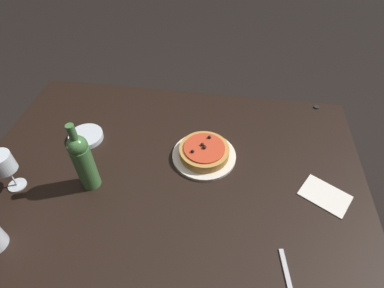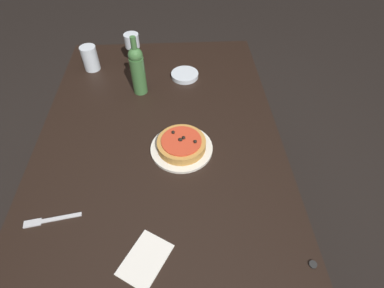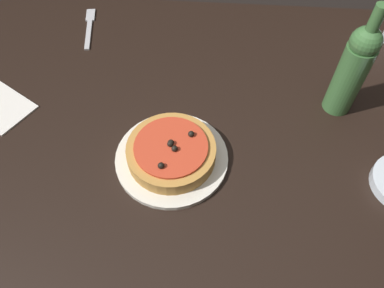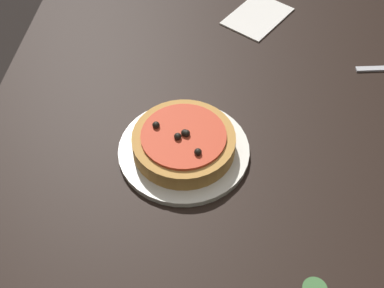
% 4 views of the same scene
% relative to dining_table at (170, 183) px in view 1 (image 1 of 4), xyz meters
% --- Properties ---
extents(ground_plane, '(14.00, 14.00, 0.00)m').
position_rel_dining_table_xyz_m(ground_plane, '(0.00, 0.00, -0.66)').
color(ground_plane, black).
extents(dining_table, '(1.47, 1.03, 0.74)m').
position_rel_dining_table_xyz_m(dining_table, '(0.00, 0.00, 0.00)').
color(dining_table, black).
rests_on(dining_table, ground_plane).
extents(dinner_plate, '(0.25, 0.25, 0.01)m').
position_rel_dining_table_xyz_m(dinner_plate, '(0.12, 0.09, 0.08)').
color(dinner_plate, silver).
rests_on(dinner_plate, dining_table).
extents(pizza, '(0.20, 0.20, 0.05)m').
position_rel_dining_table_xyz_m(pizza, '(0.12, 0.09, 0.11)').
color(pizza, '#BC843D').
rests_on(pizza, dinner_plate).
extents(wine_glass, '(0.08, 0.08, 0.16)m').
position_rel_dining_table_xyz_m(wine_glass, '(-0.54, -0.15, 0.20)').
color(wine_glass, silver).
rests_on(wine_glass, dining_table).
extents(wine_bottle, '(0.07, 0.07, 0.29)m').
position_rel_dining_table_xyz_m(wine_bottle, '(-0.27, -0.10, 0.20)').
color(wine_bottle, '#3D6B38').
rests_on(wine_bottle, dining_table).
extents(side_bowl, '(0.14, 0.14, 0.02)m').
position_rel_dining_table_xyz_m(side_bowl, '(-0.38, 0.12, 0.09)').
color(side_bowl, silver).
rests_on(side_bowl, dining_table).
extents(fork, '(0.05, 0.19, 0.00)m').
position_rel_dining_table_xyz_m(fork, '(0.42, -0.36, 0.08)').
color(fork, '#B7B7BC').
rests_on(fork, dining_table).
extents(paper_napkin, '(0.20, 0.18, 0.00)m').
position_rel_dining_table_xyz_m(paper_napkin, '(0.57, -0.03, 0.08)').
color(paper_napkin, silver).
rests_on(paper_napkin, dining_table).
extents(bottle_cap, '(0.02, 0.02, 0.01)m').
position_rel_dining_table_xyz_m(bottle_cap, '(0.61, 0.48, 0.08)').
color(bottle_cap, black).
rests_on(bottle_cap, dining_table).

